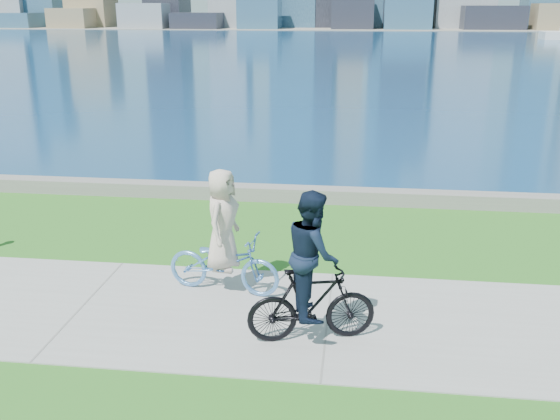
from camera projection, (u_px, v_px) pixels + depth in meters
The scene contains 7 objects.
ground at pixel (84, 306), 10.23m from camera, with size 320.00×320.00×0.00m, color #236019.
concrete_path at pixel (84, 305), 10.23m from camera, with size 80.00×3.50×0.02m, color gray.
seawall at pixel (185, 190), 16.02m from camera, with size 90.00×0.50×0.35m, color slate.
bay_water at pixel (326, 44), 78.07m from camera, with size 320.00×131.00×0.01m, color navy.
far_shore at pixel (341, 28), 132.70m from camera, with size 320.00×30.00×0.12m, color gray.
cyclist_woman at pixel (223, 247), 10.48m from camera, with size 1.01×2.07×2.16m.
cyclist_man at pixel (312, 280), 8.88m from camera, with size 0.99×1.95×2.28m.
Camera 1 is at (4.35, -8.75, 4.70)m, focal length 40.00 mm.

